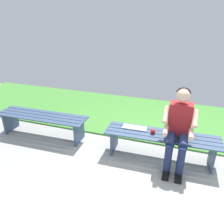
# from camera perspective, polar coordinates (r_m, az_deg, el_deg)

# --- Properties ---
(ground_plane) EXTENTS (10.00, 7.00, 0.04)m
(ground_plane) POSITION_cam_1_polar(r_m,az_deg,el_deg) (3.36, -10.71, -17.90)
(ground_plane) COLOR #9E9E99
(grass_strip) EXTENTS (9.00, 2.22, 0.03)m
(grass_strip) POSITION_cam_1_polar(r_m,az_deg,el_deg) (5.27, 2.17, -0.18)
(grass_strip) COLOR #478C38
(grass_strip) RESTS_ON ground
(bench_near) EXTENTS (1.84, 0.50, 0.45)m
(bench_near) POSITION_cam_1_polar(r_m,az_deg,el_deg) (3.64, 12.81, -7.21)
(bench_near) COLOR #384C6B
(bench_near) RESTS_ON ground
(bench_far) EXTENTS (1.79, 0.50, 0.45)m
(bench_far) POSITION_cam_1_polar(r_m,az_deg,el_deg) (4.40, -17.90, -2.03)
(bench_far) COLOR #384C6B
(bench_far) RESTS_ON ground
(person_seated) EXTENTS (0.50, 0.69, 1.25)m
(person_seated) POSITION_cam_1_polar(r_m,az_deg,el_deg) (3.38, 17.23, -3.70)
(person_seated) COLOR maroon
(person_seated) RESTS_ON ground
(apple) EXTENTS (0.08, 0.08, 0.08)m
(apple) POSITION_cam_1_polar(r_m,az_deg,el_deg) (3.57, 10.76, -5.07)
(apple) COLOR red
(apple) RESTS_ON bench_near
(book_open) EXTENTS (0.42, 0.17, 0.02)m
(book_open) POSITION_cam_1_polar(r_m,az_deg,el_deg) (3.69, 5.99, -4.19)
(book_open) COLOR white
(book_open) RESTS_ON bench_near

